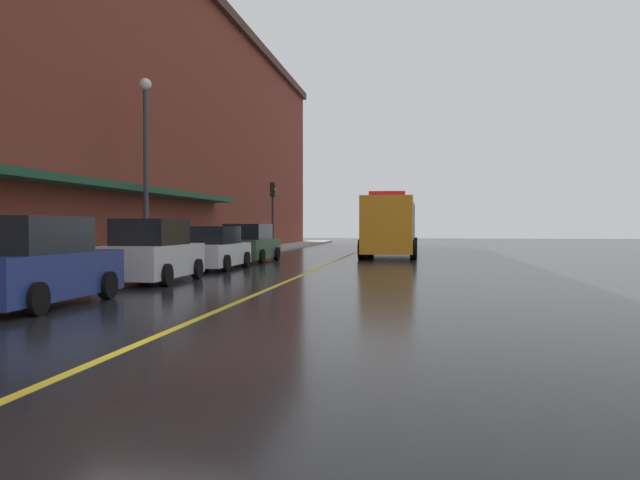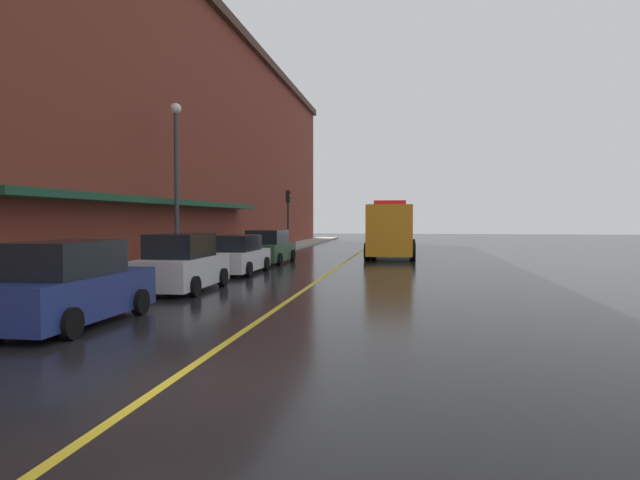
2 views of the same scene
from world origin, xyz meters
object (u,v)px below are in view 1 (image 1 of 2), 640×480
parked_car_3 (249,244)px  utility_truck (390,227)px  parking_meter_1 (218,239)px  street_lamp_left (146,152)px  parking_meter_0 (217,239)px  parked_car_0 (35,265)px  parked_car_1 (153,253)px  traffic_light_near (273,203)px  parked_car_2 (214,249)px

parked_car_3 → utility_truck: 8.73m
parking_meter_1 → street_lamp_left: 7.73m
utility_truck → parking_meter_0: size_ratio=6.80×
parked_car_0 → parking_meter_1: 17.30m
parked_car_1 → parking_meter_1: 11.29m
utility_truck → traffic_light_near: (-7.70, 5.18, 1.53)m
parked_car_2 → utility_truck: 13.30m
parked_car_2 → street_lamp_left: bearing=127.1°
parking_meter_0 → street_lamp_left: 7.49m
parked_car_0 → parked_car_3: size_ratio=0.99×
parked_car_2 → street_lamp_left: size_ratio=0.66×
parked_car_2 → parking_meter_0: parked_car_2 is taller
parked_car_2 → parking_meter_0: 5.32m
utility_truck → street_lamp_left: (-8.36, -13.28, 2.77)m
parked_car_3 → utility_truck: size_ratio=0.52×
parked_car_0 → traffic_light_near: bearing=2.5°
parked_car_0 → parking_meter_1: bearing=4.4°
parked_car_1 → parked_car_3: bearing=-0.4°
parking_meter_0 → traffic_light_near: bearing=89.7°
parking_meter_0 → parking_meter_1: 0.27m
utility_truck → parking_meter_1: (-7.76, -6.34, -0.57)m
parked_car_1 → parking_meter_0: 11.02m
parking_meter_1 → traffic_light_near: size_ratio=0.31×
parking_meter_1 → street_lamp_left: bearing=-94.9°
parked_car_1 → utility_truck: 18.66m
parked_car_1 → parked_car_2: size_ratio=0.96×
parked_car_0 → parked_car_2: size_ratio=1.03×
parking_meter_0 → parking_meter_1: size_ratio=1.00×
street_lamp_left → traffic_light_near: (0.66, 18.46, -1.24)m
parking_meter_1 → parking_meter_0: bearing=-90.0°
parked_car_0 → parking_meter_1: size_ratio=3.52×
utility_truck → parked_car_1: bearing=-19.6°
parking_meter_0 → parked_car_1: bearing=-82.6°
street_lamp_left → parking_meter_1: bearing=85.1°
parked_car_3 → traffic_light_near: bearing=8.3°
parked_car_2 → parked_car_3: (-0.10, 5.79, 0.04)m
parked_car_2 → parked_car_3: bearing=1.2°
parked_car_2 → street_lamp_left: 4.46m
street_lamp_left → parked_car_3: bearing=74.9°
street_lamp_left → traffic_light_near: bearing=87.9°
parked_car_0 → parking_meter_0: (-1.33, 16.98, 0.18)m
parking_meter_1 → traffic_light_near: (0.06, 11.51, 2.10)m
traffic_light_near → utility_truck: bearing=-33.9°
parked_car_1 → parking_meter_1: parked_car_1 is taller
parked_car_2 → parking_meter_1: (-1.49, 5.37, 0.27)m
utility_truck → parking_meter_1: 10.03m
parked_car_2 → parked_car_3: size_ratio=0.96×
parked_car_3 → parking_meter_1: bearing=108.3°
parked_car_3 → utility_truck: bearing=-45.7°
parking_meter_1 → traffic_light_near: 11.70m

